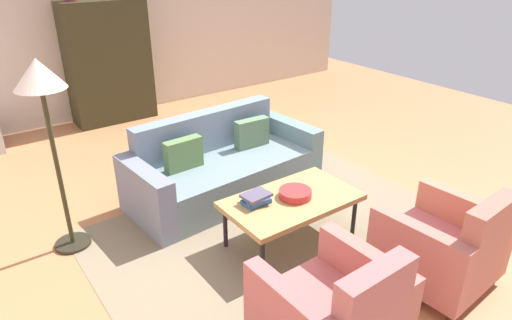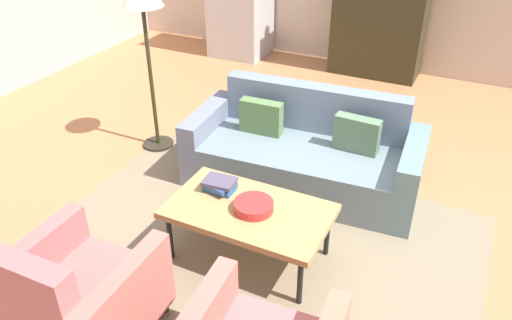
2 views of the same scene
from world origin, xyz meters
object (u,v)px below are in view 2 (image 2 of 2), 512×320
(armchair_left, at_px, (77,301))
(couch, at_px, (305,154))
(coffee_table, at_px, (249,213))
(cabinet, at_px, (381,9))
(floor_lamp, at_px, (143,10))
(book_stack, at_px, (220,185))
(fruit_bowl, at_px, (254,206))

(armchair_left, bearing_deg, couch, 74.78)
(coffee_table, xyz_separation_m, armchair_left, (-0.60, -1.17, -0.08))
(coffee_table, height_order, cabinet, cabinet)
(floor_lamp, bearing_deg, coffee_table, -34.22)
(cabinet, bearing_deg, couch, -87.74)
(book_stack, bearing_deg, armchair_left, -102.79)
(coffee_table, xyz_separation_m, floor_lamp, (-1.65, 1.13, 1.03))
(coffee_table, distance_m, book_stack, 0.34)
(couch, distance_m, floor_lamp, 2.01)
(couch, height_order, cabinet, cabinet)
(book_stack, height_order, cabinet, cabinet)
(couch, relative_size, armchair_left, 2.45)
(book_stack, relative_size, cabinet, 0.14)
(coffee_table, relative_size, cabinet, 0.67)
(fruit_bowl, xyz_separation_m, cabinet, (-0.16, 4.16, 0.41))
(coffee_table, distance_m, fruit_bowl, 0.08)
(book_stack, xyz_separation_m, cabinet, (0.18, 4.04, 0.39))
(armchair_left, bearing_deg, cabinet, 83.81)
(cabinet, bearing_deg, coffee_table, -88.30)
(couch, relative_size, book_stack, 8.46)
(fruit_bowl, bearing_deg, coffee_table, 180.00)
(cabinet, bearing_deg, floor_lamp, -116.81)
(coffee_table, xyz_separation_m, fruit_bowl, (0.04, -0.00, 0.07))
(armchair_left, xyz_separation_m, book_stack, (0.29, 1.28, 0.16))
(armchair_left, relative_size, book_stack, 3.45)
(couch, bearing_deg, fruit_bowl, 88.06)
(floor_lamp, bearing_deg, cabinet, 63.19)
(fruit_bowl, bearing_deg, couch, 92.22)
(couch, distance_m, armchair_left, 2.43)
(cabinet, bearing_deg, armchair_left, -95.10)
(floor_lamp, bearing_deg, fruit_bowl, -33.59)
(cabinet, distance_m, floor_lamp, 3.44)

